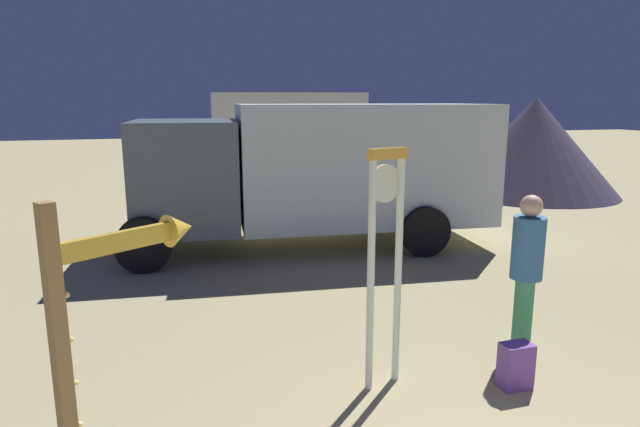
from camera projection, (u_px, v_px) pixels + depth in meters
standing_clock at (385, 248)px, 5.05m from camera, size 0.42×0.20×2.31m
arrow_sign at (113, 292)px, 3.81m from camera, size 1.06×0.78×2.11m
person_near_clock at (527, 266)px, 5.79m from camera, size 0.34×0.34×1.76m
backpack at (515, 366)px, 5.21m from camera, size 0.30×0.24×0.45m
box_truck_near at (320, 167)px, 10.20m from camera, size 6.94×3.09×2.66m
box_truck_far at (313, 134)px, 17.90m from camera, size 7.28×3.71×2.96m
dome_tent at (533, 146)px, 15.89m from camera, size 4.91×4.91×2.82m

